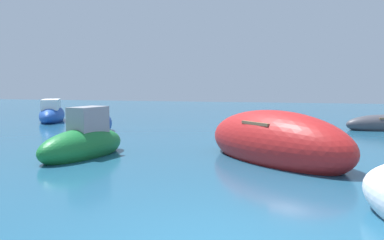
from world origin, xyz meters
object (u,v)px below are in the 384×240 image
(moored_boat_0, at_px, (52,114))
(moored_boat_5, at_px, (91,125))
(moored_boat_2, at_px, (276,143))
(moored_boat_1, at_px, (84,143))
(moored_boat_3, at_px, (383,125))

(moored_boat_0, distance_m, moored_boat_5, 6.73)
(moored_boat_2, bearing_deg, moored_boat_0, 9.91)
(moored_boat_1, xyz_separation_m, moored_boat_5, (-2.44, 4.89, -0.04))
(moored_boat_0, height_order, moored_boat_5, moored_boat_0)
(moored_boat_3, bearing_deg, moored_boat_5, -172.76)
(moored_boat_0, xyz_separation_m, moored_boat_1, (7.41, -9.42, -0.01))
(moored_boat_5, bearing_deg, moored_boat_1, 18.58)
(moored_boat_2, bearing_deg, moored_boat_3, -74.31)
(moored_boat_5, bearing_deg, moored_boat_0, -140.21)
(moored_boat_1, xyz_separation_m, moored_boat_3, (10.16, 9.47, -0.14))
(moored_boat_1, bearing_deg, moored_boat_5, -141.83)
(moored_boat_1, height_order, moored_boat_2, moored_boat_1)
(moored_boat_2, distance_m, moored_boat_3, 9.76)
(moored_boat_0, xyz_separation_m, moored_boat_3, (17.57, 0.05, -0.15))
(moored_boat_2, bearing_deg, moored_boat_1, 51.59)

